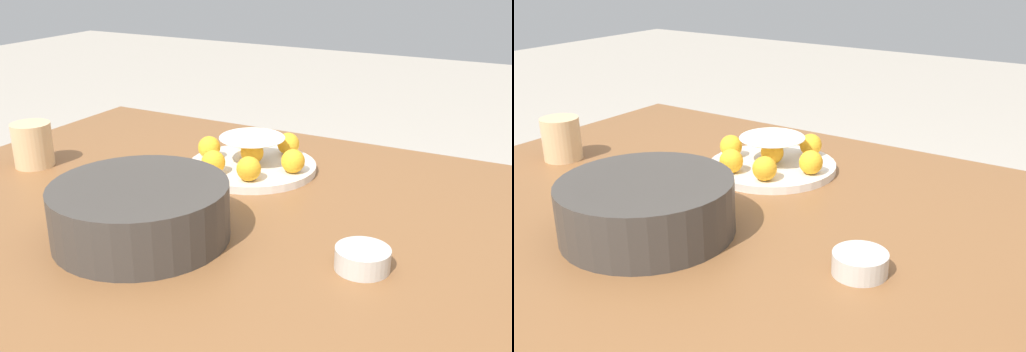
# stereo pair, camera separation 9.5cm
# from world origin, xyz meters

# --- Properties ---
(dining_table) EXTENTS (1.48, 1.04, 0.72)m
(dining_table) POSITION_xyz_m (0.00, 0.00, 0.64)
(dining_table) COLOR brown
(dining_table) RESTS_ON ground_plane
(cake_plate) EXTENTS (0.27, 0.27, 0.08)m
(cake_plate) POSITION_xyz_m (0.14, -0.23, 0.75)
(cake_plate) COLOR silver
(cake_plate) RESTS_ON dining_table
(serving_bowl) EXTENTS (0.28, 0.28, 0.09)m
(serving_bowl) POSITION_xyz_m (0.15, 0.12, 0.77)
(serving_bowl) COLOR #3D3833
(serving_bowl) RESTS_ON dining_table
(sauce_bowl) EXTENTS (0.08, 0.08, 0.03)m
(sauce_bowl) POSITION_xyz_m (-0.19, 0.05, 0.74)
(sauce_bowl) COLOR beige
(sauce_bowl) RESTS_ON dining_table
(cup_far) EXTENTS (0.08, 0.08, 0.09)m
(cup_far) POSITION_xyz_m (0.57, -0.04, 0.77)
(cup_far) COLOR #DBB27F
(cup_far) RESTS_ON dining_table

